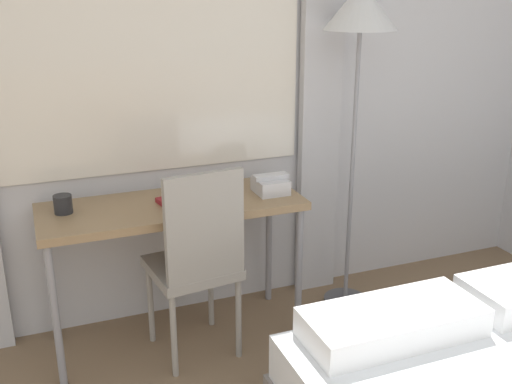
{
  "coord_description": "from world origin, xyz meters",
  "views": [
    {
      "loc": [
        -1.08,
        0.06,
        1.78
      ],
      "look_at": [
        -0.17,
        2.39,
        0.91
      ],
      "focal_mm": 42.0,
      "sensor_mm": 36.0,
      "label": 1
    }
  ],
  "objects_px": {
    "desk_chair": "(197,256)",
    "desk": "(173,216)",
    "book": "(180,200)",
    "mug": "(63,204)",
    "telephone": "(270,185)",
    "standing_lamp": "(360,28)"
  },
  "relations": [
    {
      "from": "standing_lamp",
      "to": "book",
      "type": "xyz_separation_m",
      "value": [
        -0.97,
        -0.01,
        -0.8
      ]
    },
    {
      "from": "book",
      "to": "mug",
      "type": "height_order",
      "value": "mug"
    },
    {
      "from": "desk_chair",
      "to": "telephone",
      "type": "distance_m",
      "value": 0.54
    },
    {
      "from": "desk_chair",
      "to": "book",
      "type": "height_order",
      "value": "desk_chair"
    },
    {
      "from": "desk_chair",
      "to": "mug",
      "type": "relative_size",
      "value": 11.38
    },
    {
      "from": "desk_chair",
      "to": "standing_lamp",
      "type": "relative_size",
      "value": 0.56
    },
    {
      "from": "desk_chair",
      "to": "book",
      "type": "relative_size",
      "value": 4.38
    },
    {
      "from": "standing_lamp",
      "to": "desk",
      "type": "bearing_deg",
      "value": 179.79
    },
    {
      "from": "desk_chair",
      "to": "telephone",
      "type": "bearing_deg",
      "value": 14.8
    },
    {
      "from": "desk_chair",
      "to": "desk",
      "type": "bearing_deg",
      "value": 99.81
    },
    {
      "from": "telephone",
      "to": "book",
      "type": "bearing_deg",
      "value": 177.15
    },
    {
      "from": "desk_chair",
      "to": "standing_lamp",
      "type": "height_order",
      "value": "standing_lamp"
    },
    {
      "from": "standing_lamp",
      "to": "telephone",
      "type": "bearing_deg",
      "value": -176.71
    },
    {
      "from": "desk",
      "to": "book",
      "type": "height_order",
      "value": "book"
    },
    {
      "from": "standing_lamp",
      "to": "mug",
      "type": "height_order",
      "value": "standing_lamp"
    },
    {
      "from": "telephone",
      "to": "mug",
      "type": "bearing_deg",
      "value": 175.27
    },
    {
      "from": "desk",
      "to": "standing_lamp",
      "type": "xyz_separation_m",
      "value": [
        1.01,
        -0.0,
        0.88
      ]
    },
    {
      "from": "standing_lamp",
      "to": "desk_chair",
      "type": "bearing_deg",
      "value": -167.77
    },
    {
      "from": "desk_chair",
      "to": "telephone",
      "type": "relative_size",
      "value": 5.52
    },
    {
      "from": "telephone",
      "to": "desk_chair",
      "type": "bearing_deg",
      "value": -158.57
    },
    {
      "from": "book",
      "to": "mug",
      "type": "bearing_deg",
      "value": 173.65
    },
    {
      "from": "standing_lamp",
      "to": "telephone",
      "type": "distance_m",
      "value": 0.91
    }
  ]
}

